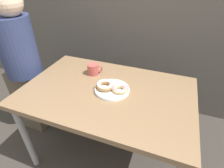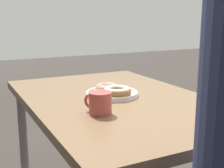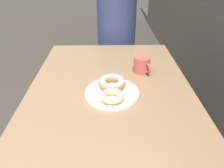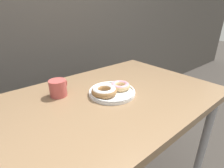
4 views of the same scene
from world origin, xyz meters
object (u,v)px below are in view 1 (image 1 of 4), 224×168
object	(u,v)px
coffee_mug	(93,69)
donut_plate	(111,88)
person_figure	(23,67)
dining_table	(107,98)

from	to	relation	value
coffee_mug	donut_plate	bearing A→B (deg)	-37.39
coffee_mug	person_figure	bearing A→B (deg)	-169.73
dining_table	person_figure	distance (m)	0.86
dining_table	person_figure	bearing A→B (deg)	175.92
coffee_mug	person_figure	distance (m)	0.67
coffee_mug	person_figure	size ratio (longest dim) A/B	0.09
dining_table	person_figure	xyz separation A→B (m)	(-0.85, 0.06, 0.07)
donut_plate	coffee_mug	world-z (taller)	coffee_mug
coffee_mug	dining_table	bearing A→B (deg)	-42.33
dining_table	donut_plate	distance (m)	0.10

